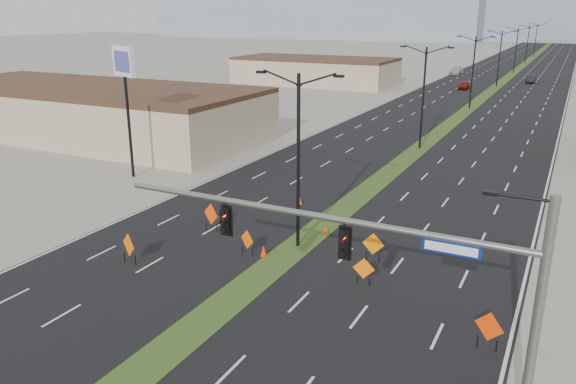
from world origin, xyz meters
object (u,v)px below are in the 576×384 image
at_px(streetlight_2, 473,70).
at_px(construction_sign_2, 247,241).
at_px(signal_mast, 394,265).
at_px(car_far, 456,71).
at_px(streetlight_4, 516,49).
at_px(cone_3, 299,200).
at_px(construction_sign_3, 364,270).
at_px(cone_0, 326,230).
at_px(cone_1, 264,251).
at_px(cone_2, 348,235).
at_px(pole_sign_west, 124,71).
at_px(car_left, 464,85).
at_px(streetlight_3, 500,57).
at_px(construction_sign_4, 373,245).
at_px(construction_sign_0, 129,246).
at_px(construction_sign_1, 211,215).
at_px(streetlight_5, 527,43).
at_px(car_mid, 531,79).
at_px(construction_sign_5, 489,328).
at_px(streetlight_1, 423,95).
at_px(streetlight_6, 536,39).
at_px(streetlight_0, 298,157).

height_order(streetlight_2, construction_sign_2, streetlight_2).
distance_m(signal_mast, car_far, 114.44).
relative_size(streetlight_4, cone_3, 16.20).
relative_size(construction_sign_2, construction_sign_3, 1.00).
distance_m(cone_0, cone_1, 4.89).
height_order(cone_2, pole_sign_west, pole_sign_west).
relative_size(car_left, car_far, 0.73).
height_order(streetlight_3, car_far, streetlight_3).
relative_size(car_left, cone_0, 6.44).
xyz_separation_m(car_far, construction_sign_4, (15.55, -102.72, 0.17)).
bearing_deg(car_left, cone_2, -84.17).
height_order(streetlight_4, construction_sign_0, streetlight_4).
relative_size(streetlight_3, construction_sign_1, 5.53).
relative_size(streetlight_5, car_mid, 2.14).
height_order(construction_sign_2, construction_sign_5, construction_sign_5).
bearing_deg(cone_1, cone_3, 103.46).
bearing_deg(construction_sign_1, cone_0, 42.57).
distance_m(construction_sign_5, cone_3, 19.63).
relative_size(construction_sign_2, construction_sign_4, 0.89).
xyz_separation_m(signal_mast, streetlight_2, (-8.56, 66.00, 0.63)).
relative_size(streetlight_3, cone_3, 16.20).
bearing_deg(pole_sign_west, cone_0, 10.85).
bearing_deg(car_left, streetlight_1, -84.04).
distance_m(car_far, construction_sign_4, 103.90).
relative_size(streetlight_3, construction_sign_0, 5.72).
bearing_deg(streetlight_5, streetlight_3, -90.00).
xyz_separation_m(streetlight_2, construction_sign_0, (-7.11, -62.30, -4.38)).
bearing_deg(streetlight_5, pole_sign_west, -98.03).
relative_size(construction_sign_4, construction_sign_5, 0.98).
bearing_deg(streetlight_6, construction_sign_4, -88.44).
distance_m(streetlight_3, streetlight_6, 84.00).
height_order(construction_sign_0, construction_sign_4, construction_sign_0).
bearing_deg(construction_sign_4, streetlight_0, -178.92).
relative_size(streetlight_5, cone_2, 17.09).
distance_m(construction_sign_0, construction_sign_1, 6.11).
distance_m(signal_mast, car_left, 88.86).
xyz_separation_m(construction_sign_0, cone_1, (6.04, 4.12, -0.70)).
relative_size(streetlight_5, cone_3, 16.20).
relative_size(car_mid, construction_sign_4, 2.82).
bearing_deg(construction_sign_3, construction_sign_1, 158.58).
xyz_separation_m(signal_mast, car_mid, (-3.39, 103.58, -4.02)).
bearing_deg(streetlight_2, cone_0, -89.17).
height_order(streetlight_1, construction_sign_2, streetlight_1).
distance_m(car_mid, cone_2, 91.37).
xyz_separation_m(streetlight_5, cone_1, (-1.06, -142.19, -5.09)).
xyz_separation_m(streetlight_3, construction_sign_1, (-5.85, -84.33, -4.35)).
xyz_separation_m(streetlight_0, cone_1, (-1.06, -2.19, -5.09)).
height_order(signal_mast, construction_sign_3, signal_mast).
relative_size(streetlight_1, construction_sign_2, 6.78).
bearing_deg(construction_sign_0, streetlight_3, 109.29).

